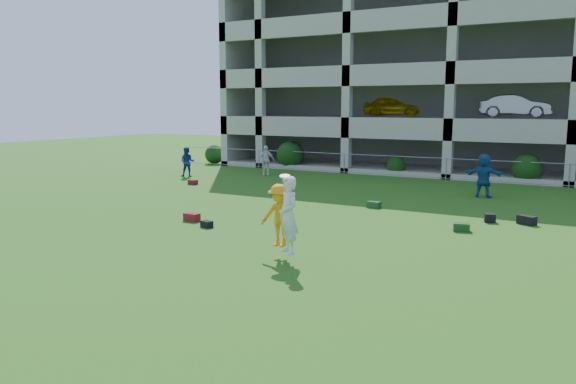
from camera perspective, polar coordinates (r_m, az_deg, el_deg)
The scene contains 15 objects.
ground at distance 14.24m, azimuth -3.04°, elevation -7.44°, with size 100.00×100.00×0.00m, color #235114.
bystander_a at distance 32.13m, azimuth -10.18°, elevation 3.02°, with size 0.81×0.63×1.67m, color navy.
bystander_b at distance 32.31m, azimuth -2.29°, elevation 3.23°, with size 1.01×0.42×1.73m, color silver.
bystander_d at distance 25.88m, azimuth 19.28°, elevation 1.59°, with size 1.79×0.57×1.93m, color #1D4C86.
bag_red_a at distance 19.76m, azimuth -9.75°, elevation -2.54°, with size 0.55×0.30×0.28m, color #5C0F1F.
bag_black_b at distance 18.70m, azimuth -8.25°, elevation -3.25°, with size 0.40×0.25×0.22m, color black.
bag_green_c at distance 18.79m, azimuth 17.21°, elevation -3.43°, with size 0.50×0.35×0.26m, color #183915.
crate_d at distance 20.52m, azimuth 19.82°, elevation -2.50°, with size 0.35×0.35×0.30m, color black.
bag_black_e at distance 20.59m, azimuth 23.09°, elevation -2.65°, with size 0.60×0.30×0.30m, color black.
bag_red_f at distance 28.94m, azimuth -9.64°, elevation 0.98°, with size 0.45×0.28×0.24m, color #5A130F.
bag_green_g at distance 22.29m, azimuth 8.73°, elevation -1.28°, with size 0.50×0.30×0.25m, color #163C1D.
frisbee_contest at distance 14.48m, azimuth -0.54°, elevation -2.38°, with size 1.41×1.04×1.98m.
parking_garage at distance 39.97m, azimuth 19.12°, elevation 11.21°, with size 30.00×14.00×12.00m.
fence at distance 31.58m, azimuth 15.76°, elevation 2.32°, with size 36.06×0.06×1.20m.
shrub_row at distance 31.45m, azimuth 24.30°, elevation 3.49°, with size 34.38×2.52×3.50m.
Camera 1 is at (7.35, -11.53, 3.97)m, focal length 35.00 mm.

